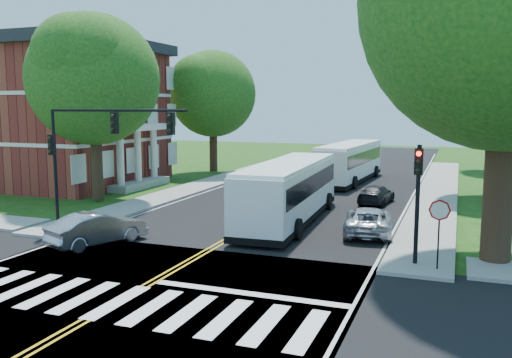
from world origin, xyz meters
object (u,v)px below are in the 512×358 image
at_px(signal_nw, 95,141).
at_px(bus_follow, 350,162).
at_px(signal_ne, 418,188).
at_px(suv, 368,221).
at_px(dark_sedan, 376,194).
at_px(hatchback, 97,228).
at_px(bus_lead, 290,190).

height_order(signal_nw, bus_follow, signal_nw).
relative_size(signal_ne, suv, 0.97).
relative_size(bus_follow, dark_sedan, 3.04).
xyz_separation_m(bus_follow, dark_sedan, (3.39, -9.08, -1.03)).
bearing_deg(signal_ne, dark_sedan, 104.25).
xyz_separation_m(hatchback, dark_sedan, (9.80, 14.23, -0.14)).
relative_size(signal_nw, dark_sedan, 1.83).
relative_size(signal_ne, dark_sedan, 1.13).
relative_size(signal_nw, bus_lead, 0.59).
distance_m(signal_nw, signal_ne, 14.13).
distance_m(bus_follow, dark_sedan, 9.75).
bearing_deg(signal_nw, bus_lead, 39.58).
bearing_deg(signal_nw, suv, 22.09).
bearing_deg(signal_ne, hatchback, -174.06).
relative_size(bus_lead, dark_sedan, 3.10).
bearing_deg(suv, bus_lead, -25.54).
relative_size(bus_lead, bus_follow, 1.02).
bearing_deg(dark_sedan, bus_lead, 69.64).
xyz_separation_m(suv, dark_sedan, (-0.80, 8.17, -0.06)).
height_order(bus_follow, suv, bus_follow).
xyz_separation_m(bus_follow, suv, (4.18, -17.26, -0.97)).
distance_m(bus_lead, dark_sedan, 7.71).
distance_m(signal_nw, dark_sedan, 17.22).
distance_m(hatchback, dark_sedan, 17.28).
height_order(signal_ne, hatchback, signal_ne).
xyz_separation_m(bus_follow, hatchback, (-6.42, -23.31, -0.90)).
bearing_deg(dark_sedan, suv, 102.06).
bearing_deg(hatchback, bus_lead, -109.04).
relative_size(bus_lead, suv, 2.66).
relative_size(bus_follow, suv, 2.62).
xyz_separation_m(signal_nw, bus_lead, (7.34, 6.07, -2.73)).
bearing_deg(bus_follow, suv, 107.32).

